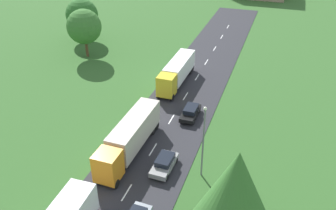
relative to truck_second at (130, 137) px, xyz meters
name	(u,v)px	position (x,y,z in m)	size (l,w,h in m)	color
road	(128,191)	(2.25, -5.83, -2.19)	(10.00, 140.00, 0.06)	#2B2B30
truck_second	(130,137)	(0.00, 0.00, 0.00)	(2.70, 12.55, 3.77)	orange
truck_third	(177,71)	(-0.25, 18.28, -0.11)	(2.56, 11.95, 3.51)	yellow
car_fourth	(164,163)	(4.62, -1.52, -1.39)	(2.00, 4.33, 1.48)	gray
car_fifth	(191,112)	(4.45, 9.46, -1.41)	(1.90, 4.48, 1.44)	black
lamppost_second	(203,139)	(8.60, -1.10, 2.45)	(0.36, 0.36, 8.38)	slate
tree_birch	(235,191)	(12.92, -9.29, 4.37)	(6.54, 6.54, 10.21)	#513823
tree_maple	(84,27)	(-19.17, 23.47, 3.40)	(6.15, 6.15, 8.71)	#513823
tree_pine	(82,15)	(-24.11, 30.97, 2.97)	(6.37, 6.37, 8.39)	#513823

